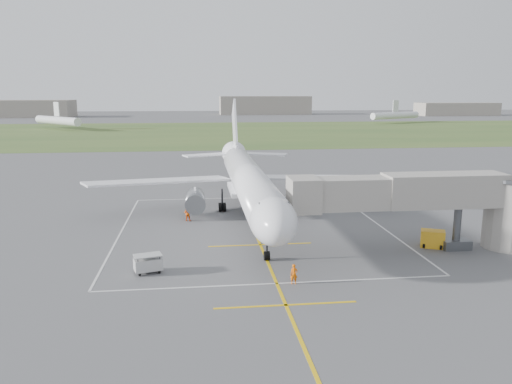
{
  "coord_description": "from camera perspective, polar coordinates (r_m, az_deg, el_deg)",
  "views": [
    {
      "loc": [
        -5.86,
        -55.75,
        14.42
      ],
      "look_at": [
        0.3,
        -4.0,
        4.0
      ],
      "focal_mm": 35.0,
      "sensor_mm": 36.0,
      "label": 1
    }
  ],
  "objects": [
    {
      "name": "apron_markings",
      "position": [
        52.3,
        -0.09,
        -4.69
      ],
      "size": [
        28.2,
        60.0,
        0.01
      ],
      "color": "yellow",
      "rests_on": "ground"
    },
    {
      "name": "gpu_unit",
      "position": [
        50.28,
        19.53,
        -5.08
      ],
      "size": [
        2.56,
        2.21,
        1.63
      ],
      "rotation": [
        0.0,
        0.0,
        -0.43
      ],
      "color": "gold",
      "rests_on": "ground"
    },
    {
      "name": "distant_aircraft",
      "position": [
        221.8,
        -1.47,
        8.5
      ],
      "size": [
        176.98,
        49.35,
        8.85
      ],
      "color": "white",
      "rests_on": "ground"
    },
    {
      "name": "baggage_cart",
      "position": [
        41.81,
        -12.24,
        -8.0
      ],
      "size": [
        2.47,
        1.86,
        1.53
      ],
      "rotation": [
        0.0,
        0.0,
        0.27
      ],
      "color": "#B1B1B1",
      "rests_on": "ground"
    },
    {
      "name": "ramp_worker_wing",
      "position": [
        57.49,
        -7.83,
        -2.39
      ],
      "size": [
        1.05,
        0.92,
        1.83
      ],
      "primitive_type": "imported",
      "rotation": [
        0.0,
        0.0,
        2.85
      ],
      "color": "#F05207",
      "rests_on": "ground"
    },
    {
      "name": "ground",
      "position": [
        57.88,
        -0.76,
        -3.12
      ],
      "size": [
        700.0,
        700.0,
        0.0
      ],
      "primitive_type": "plane",
      "color": "#4F4F51",
      "rests_on": "ground"
    },
    {
      "name": "jet_bridge",
      "position": [
        48.42,
        19.85,
        -0.9
      ],
      "size": [
        23.4,
        5.0,
        7.2
      ],
      "color": "gray",
      "rests_on": "ground"
    },
    {
      "name": "grass_strip",
      "position": [
        186.4,
        -5.0,
        6.83
      ],
      "size": [
        700.0,
        120.0,
        0.02
      ],
      "primitive_type": "cube",
      "color": "#395826",
      "rests_on": "ground"
    },
    {
      "name": "distant_hangars",
      "position": [
        321.24,
        -8.74,
        9.53
      ],
      "size": [
        345.0,
        49.0,
        12.0
      ],
      "color": "gray",
      "rests_on": "ground"
    },
    {
      "name": "ramp_worker_nose",
      "position": [
        38.75,
        4.36,
        -9.35
      ],
      "size": [
        0.6,
        0.43,
        1.55
      ],
      "primitive_type": "imported",
      "rotation": [
        0.0,
        0.0,
        -0.11
      ],
      "color": "#F26307",
      "rests_on": "ground"
    },
    {
      "name": "airliner",
      "position": [
        57.68,
        -0.85,
        1.29
      ],
      "size": [
        38.93,
        46.75,
        13.52
      ],
      "color": "white",
      "rests_on": "ground"
    }
  ]
}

